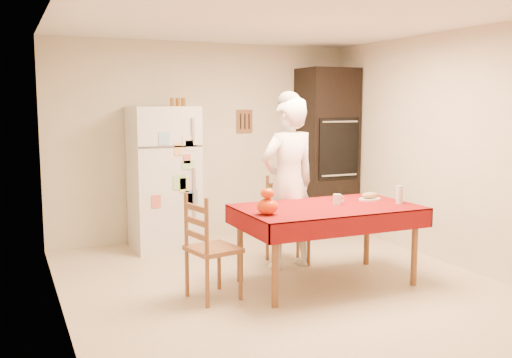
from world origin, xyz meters
TOP-DOWN VIEW (x-y plane):
  - floor at (0.00, 0.00)m, footprint 4.50×4.50m
  - room_shell at (0.00, 0.00)m, footprint 4.02×4.52m
  - refrigerator at (-0.65, 1.88)m, footprint 0.75×0.74m
  - oven_cabinet at (1.63, 1.93)m, footprint 0.70×0.62m
  - dining_table at (0.41, -0.11)m, footprint 1.70×1.00m
  - chair_far at (0.41, 0.73)m, footprint 0.47×0.46m
  - chair_left at (-0.79, -0.08)m, footprint 0.47×0.49m
  - seated_woman at (0.33, 0.53)m, footprint 0.71×0.52m
  - coffee_mug at (0.55, -0.07)m, footprint 0.08×0.08m
  - pumpkin_lower at (-0.29, -0.26)m, footprint 0.19×0.19m
  - pumpkin_upper at (-0.29, -0.26)m, footprint 0.12×0.12m
  - wine_glass at (1.13, -0.28)m, footprint 0.07×0.07m
  - bread_plate at (0.98, 0.00)m, footprint 0.24×0.24m
  - bread_loaf at (0.98, 0.00)m, footprint 0.18×0.10m
  - spice_jar_left at (-0.51, 1.93)m, footprint 0.05×0.05m
  - spice_jar_mid at (-0.44, 1.93)m, footprint 0.05×0.05m
  - spice_jar_right at (-0.38, 1.93)m, footprint 0.05×0.05m

SIDE VIEW (x-z plane):
  - floor at x=0.00m, z-range 0.00..0.00m
  - chair_far at x=0.41m, z-range 0.03..0.98m
  - chair_left at x=-0.79m, z-range 0.03..0.98m
  - dining_table at x=0.41m, z-range 0.31..1.07m
  - bread_plate at x=0.98m, z-range 0.76..0.78m
  - bread_loaf at x=0.98m, z-range 0.78..0.84m
  - coffee_mug at x=0.55m, z-range 0.76..0.86m
  - pumpkin_lower at x=-0.29m, z-range 0.76..0.91m
  - wine_glass at x=1.13m, z-range 0.76..0.94m
  - refrigerator at x=-0.65m, z-range 0.00..1.70m
  - seated_woman at x=0.33m, z-range 0.00..1.80m
  - pumpkin_upper at x=-0.29m, z-range 0.91..1.00m
  - oven_cabinet at x=1.63m, z-range 0.00..2.20m
  - room_shell at x=0.00m, z-range 0.37..2.88m
  - spice_jar_left at x=-0.51m, z-range 1.70..1.80m
  - spice_jar_mid at x=-0.44m, z-range 1.70..1.80m
  - spice_jar_right at x=-0.38m, z-range 1.70..1.80m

